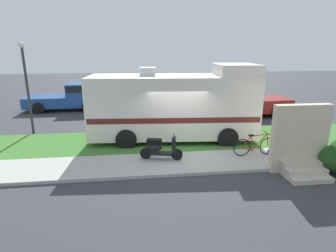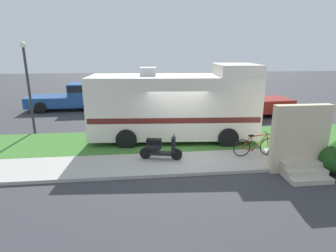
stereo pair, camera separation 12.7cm
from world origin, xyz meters
name	(u,v)px [view 1 (the left image)]	position (x,y,z in m)	size (l,w,h in m)	color
ground_plane	(179,153)	(0.00, 0.00, 0.00)	(80.00, 80.00, 0.00)	#38383D
sidewalk	(184,163)	(0.00, -1.20, 0.06)	(24.00, 2.00, 0.12)	#ADAAA3
grass_strip	(174,140)	(0.00, 1.50, 0.04)	(24.00, 3.40, 0.08)	#3D752D
motorhome_rv	(175,105)	(0.08, 1.76, 1.68)	(7.70, 3.05, 3.53)	silver
scooter	(160,148)	(-0.89, -0.85, 0.58)	(1.62, 0.62, 0.97)	black
bicycle	(255,146)	(2.88, -0.90, 0.51)	(1.80, 0.52, 0.91)	black
pickup_truck_near	(237,102)	(4.72, 5.95, 0.94)	(5.77, 2.44, 1.74)	maroon
pickup_truck_far	(74,96)	(-6.03, 9.30, 0.99)	(5.30, 2.30, 1.86)	#1E478C
porch_steps	(301,146)	(3.87, -2.29, 0.97)	(2.00, 1.26, 2.40)	#BCB29E
bottle_green	(268,152)	(3.42, -0.94, 0.22)	(0.06, 0.06, 0.24)	navy
street_lamp_post	(26,80)	(-6.98, 3.60, 2.72)	(0.28, 0.28, 4.51)	#333338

